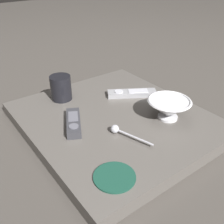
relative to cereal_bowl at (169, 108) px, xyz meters
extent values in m
plane|color=#47423D|center=(0.14, -0.12, -0.08)|extent=(6.00, 6.00, 0.00)
cube|color=#5B5651|center=(0.14, -0.12, -0.06)|extent=(0.58, 0.64, 0.04)
cylinder|color=silver|center=(0.00, 0.00, -0.04)|extent=(0.07, 0.07, 0.01)
cone|color=silver|center=(0.00, 0.00, 0.00)|extent=(0.15, 0.15, 0.06)
torus|color=silver|center=(0.00, 0.00, 0.03)|extent=(0.15, 0.15, 0.01)
cylinder|color=black|center=(0.23, -0.34, 0.01)|extent=(0.08, 0.08, 0.09)
cylinder|color=silver|center=(0.18, 0.03, -0.03)|extent=(0.04, 0.13, 0.01)
sphere|color=silver|center=(0.20, -0.04, -0.03)|extent=(0.03, 0.03, 0.03)
cube|color=#9E9EA3|center=(-0.01, -0.20, -0.03)|extent=(0.19, 0.14, 0.02)
cylinder|color=silver|center=(0.04, -0.23, -0.02)|extent=(0.03, 0.03, 0.00)
cube|color=silver|center=(-0.03, -0.19, -0.02)|extent=(0.08, 0.07, 0.00)
cube|color=#38383D|center=(0.28, -0.15, -0.03)|extent=(0.11, 0.15, 0.02)
cylinder|color=slate|center=(0.30, -0.11, -0.01)|extent=(0.03, 0.03, 0.00)
cube|color=slate|center=(0.28, -0.17, -0.01)|extent=(0.06, 0.07, 0.00)
cylinder|color=#194738|center=(0.32, 0.12, -0.04)|extent=(0.11, 0.11, 0.01)
camera|label=1|loc=(0.61, 0.50, 0.45)|focal=42.36mm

